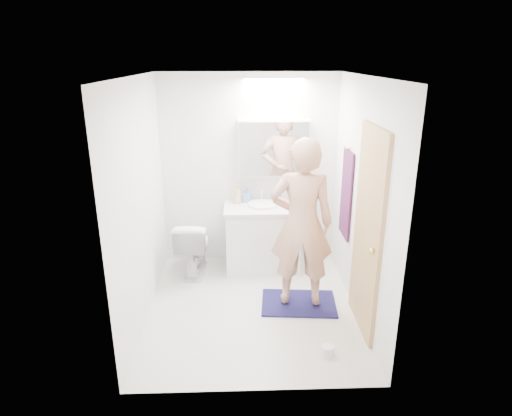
{
  "coord_description": "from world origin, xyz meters",
  "views": [
    {
      "loc": [
        -0.11,
        -4.13,
        2.57
      ],
      "look_at": [
        0.05,
        0.25,
        1.05
      ],
      "focal_mm": 30.81,
      "sensor_mm": 36.0,
      "label": 1
    }
  ],
  "objects_px": {
    "person": "(301,224)",
    "toothbrush_cup": "(278,199)",
    "vanity_cabinet": "(262,239)",
    "medicine_cabinet": "(274,148)",
    "soap_bottle_b": "(247,195)",
    "toilet_paper_roll": "(328,351)",
    "toilet": "(194,246)",
    "soap_bottle_a": "(237,194)"
  },
  "relations": [
    {
      "from": "soap_bottle_b",
      "to": "toothbrush_cup",
      "type": "bearing_deg",
      "value": -3.01
    },
    {
      "from": "vanity_cabinet",
      "to": "person",
      "type": "bearing_deg",
      "value": -69.03
    },
    {
      "from": "medicine_cabinet",
      "to": "toilet",
      "type": "bearing_deg",
      "value": -161.95
    },
    {
      "from": "vanity_cabinet",
      "to": "soap_bottle_b",
      "type": "bearing_deg",
      "value": 135.56
    },
    {
      "from": "vanity_cabinet",
      "to": "soap_bottle_a",
      "type": "xyz_separation_m",
      "value": [
        -0.31,
        0.15,
        0.55
      ]
    },
    {
      "from": "toilet",
      "to": "soap_bottle_a",
      "type": "bearing_deg",
      "value": -150.11
    },
    {
      "from": "toilet",
      "to": "vanity_cabinet",
      "type": "bearing_deg",
      "value": -168.38
    },
    {
      "from": "toilet",
      "to": "medicine_cabinet",
      "type": "bearing_deg",
      "value": -157.99
    },
    {
      "from": "soap_bottle_a",
      "to": "medicine_cabinet",
      "type": "bearing_deg",
      "value": 7.56
    },
    {
      "from": "soap_bottle_a",
      "to": "toothbrush_cup",
      "type": "height_order",
      "value": "soap_bottle_a"
    },
    {
      "from": "person",
      "to": "toothbrush_cup",
      "type": "relative_size",
      "value": 18.17
    },
    {
      "from": "toilet",
      "to": "soap_bottle_b",
      "type": "bearing_deg",
      "value": -152.31
    },
    {
      "from": "person",
      "to": "toilet_paper_roll",
      "type": "bearing_deg",
      "value": 104.53
    },
    {
      "from": "vanity_cabinet",
      "to": "person",
      "type": "xyz_separation_m",
      "value": [
        0.35,
        -0.92,
        0.55
      ]
    },
    {
      "from": "toilet",
      "to": "soap_bottle_b",
      "type": "xyz_separation_m",
      "value": [
        0.67,
        0.3,
        0.57
      ]
    },
    {
      "from": "soap_bottle_b",
      "to": "toilet",
      "type": "bearing_deg",
      "value": -156.27
    },
    {
      "from": "person",
      "to": "toothbrush_cup",
      "type": "distance_m",
      "value": 1.09
    },
    {
      "from": "soap_bottle_a",
      "to": "toilet_paper_roll",
      "type": "xyz_separation_m",
      "value": [
        0.81,
        -1.95,
        -0.89
      ]
    },
    {
      "from": "medicine_cabinet",
      "to": "soap_bottle_b",
      "type": "height_order",
      "value": "medicine_cabinet"
    },
    {
      "from": "toilet_paper_roll",
      "to": "soap_bottle_b",
      "type": "bearing_deg",
      "value": 109.18
    },
    {
      "from": "medicine_cabinet",
      "to": "toilet_paper_roll",
      "type": "bearing_deg",
      "value": -79.8
    },
    {
      "from": "soap_bottle_a",
      "to": "toothbrush_cup",
      "type": "relative_size",
      "value": 2.44
    },
    {
      "from": "person",
      "to": "toothbrush_cup",
      "type": "xyz_separation_m",
      "value": [
        -0.16,
        1.08,
        -0.08
      ]
    },
    {
      "from": "soap_bottle_b",
      "to": "toothbrush_cup",
      "type": "relative_size",
      "value": 1.94
    },
    {
      "from": "person",
      "to": "soap_bottle_a",
      "type": "distance_m",
      "value": 1.26
    },
    {
      "from": "toilet",
      "to": "toilet_paper_roll",
      "type": "xyz_separation_m",
      "value": [
        1.36,
        -1.68,
        -0.3
      ]
    },
    {
      "from": "vanity_cabinet",
      "to": "toilet_paper_roll",
      "type": "relative_size",
      "value": 8.18
    },
    {
      "from": "soap_bottle_b",
      "to": "toilet_paper_roll",
      "type": "relative_size",
      "value": 1.74
    },
    {
      "from": "person",
      "to": "soap_bottle_b",
      "type": "xyz_separation_m",
      "value": [
        -0.54,
        1.1,
        -0.03
      ]
    },
    {
      "from": "toilet",
      "to": "person",
      "type": "xyz_separation_m",
      "value": [
        1.21,
        -0.8,
        0.6
      ]
    },
    {
      "from": "toothbrush_cup",
      "to": "person",
      "type": "bearing_deg",
      "value": -81.79
    },
    {
      "from": "toothbrush_cup",
      "to": "toilet_paper_roll",
      "type": "relative_size",
      "value": 0.9
    },
    {
      "from": "person",
      "to": "soap_bottle_b",
      "type": "distance_m",
      "value": 1.22
    },
    {
      "from": "toothbrush_cup",
      "to": "vanity_cabinet",
      "type": "bearing_deg",
      "value": -140.86
    },
    {
      "from": "vanity_cabinet",
      "to": "medicine_cabinet",
      "type": "xyz_separation_m",
      "value": [
        0.14,
        0.21,
        1.11
      ]
    },
    {
      "from": "vanity_cabinet",
      "to": "toilet",
      "type": "bearing_deg",
      "value": -172.34
    },
    {
      "from": "toilet_paper_roll",
      "to": "soap_bottle_a",
      "type": "bearing_deg",
      "value": 112.68
    },
    {
      "from": "vanity_cabinet",
      "to": "toothbrush_cup",
      "type": "relative_size",
      "value": 9.12
    },
    {
      "from": "medicine_cabinet",
      "to": "toilet",
      "type": "relative_size",
      "value": 1.26
    },
    {
      "from": "toothbrush_cup",
      "to": "toilet_paper_roll",
      "type": "height_order",
      "value": "toothbrush_cup"
    },
    {
      "from": "medicine_cabinet",
      "to": "person",
      "type": "height_order",
      "value": "medicine_cabinet"
    },
    {
      "from": "toilet",
      "to": "soap_bottle_a",
      "type": "distance_m",
      "value": 0.85
    }
  ]
}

